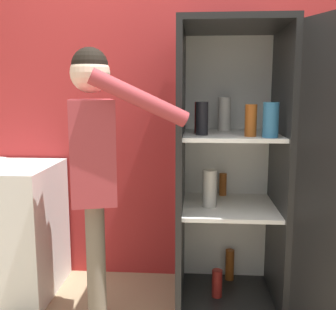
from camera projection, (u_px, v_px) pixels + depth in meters
wall_back at (175, 105)px, 2.81m from camera, size 7.00×0.06×2.55m
refrigerator at (249, 172)px, 2.39m from camera, size 0.97×1.24×1.78m
person at (94, 156)px, 2.17m from camera, size 0.71×0.53×1.60m
counter at (5, 229)px, 2.67m from camera, size 0.68×0.62×0.89m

